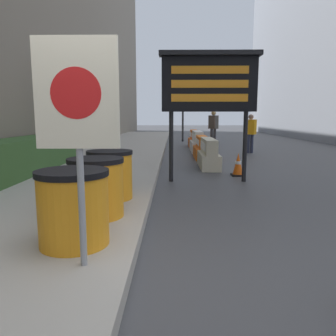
{
  "coord_description": "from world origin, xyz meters",
  "views": [
    {
      "loc": [
        0.38,
        -2.73,
        1.48
      ],
      "look_at": [
        0.25,
        5.52,
        0.2
      ],
      "focal_mm": 35.0,
      "sensor_mm": 36.0,
      "label": 1
    }
  ],
  "objects_px": {
    "warning_sign": "(77,109)",
    "pedestrian_passerby": "(213,125)",
    "barrel_drum_foreground": "(74,207)",
    "jersey_barrier_cream": "(209,155)",
    "barrel_drum_middle": "(96,187)",
    "jersey_barrier_white": "(197,143)",
    "barrel_drum_back": "(110,175)",
    "message_board": "(209,84)",
    "traffic_cone_near": "(238,165)",
    "traffic_light_near_curb": "(183,100)",
    "jersey_barrier_orange_near": "(202,149)",
    "jersey_barrier_orange_far": "(194,139)",
    "pedestrian_worker": "(250,130)"
  },
  "relations": [
    {
      "from": "warning_sign",
      "to": "pedestrian_passerby",
      "type": "relative_size",
      "value": 1.08
    },
    {
      "from": "barrel_drum_foreground",
      "to": "jersey_barrier_cream",
      "type": "relative_size",
      "value": 0.42
    },
    {
      "from": "barrel_drum_middle",
      "to": "jersey_barrier_cream",
      "type": "height_order",
      "value": "barrel_drum_middle"
    },
    {
      "from": "jersey_barrier_white",
      "to": "pedestrian_passerby",
      "type": "height_order",
      "value": "pedestrian_passerby"
    },
    {
      "from": "barrel_drum_foreground",
      "to": "warning_sign",
      "type": "distance_m",
      "value": 1.13
    },
    {
      "from": "barrel_drum_back",
      "to": "message_board",
      "type": "relative_size",
      "value": 0.27
    },
    {
      "from": "traffic_cone_near",
      "to": "pedestrian_passerby",
      "type": "xyz_separation_m",
      "value": [
        0.48,
        9.29,
        0.79
      ]
    },
    {
      "from": "traffic_light_near_curb",
      "to": "jersey_barrier_orange_near",
      "type": "bearing_deg",
      "value": -86.82
    },
    {
      "from": "jersey_barrier_orange_near",
      "to": "traffic_light_near_curb",
      "type": "bearing_deg",
      "value": 93.18
    },
    {
      "from": "barrel_drum_middle",
      "to": "barrel_drum_back",
      "type": "relative_size",
      "value": 1.0
    },
    {
      "from": "barrel_drum_foreground",
      "to": "warning_sign",
      "type": "relative_size",
      "value": 0.4
    },
    {
      "from": "jersey_barrier_cream",
      "to": "jersey_barrier_white",
      "type": "relative_size",
      "value": 0.88
    },
    {
      "from": "jersey_barrier_orange_far",
      "to": "jersey_barrier_white",
      "type": "bearing_deg",
      "value": -90.0
    },
    {
      "from": "traffic_cone_near",
      "to": "message_board",
      "type": "bearing_deg",
      "value": -137.9
    },
    {
      "from": "barrel_drum_foreground",
      "to": "pedestrian_passerby",
      "type": "height_order",
      "value": "pedestrian_passerby"
    },
    {
      "from": "traffic_light_near_curb",
      "to": "pedestrian_passerby",
      "type": "xyz_separation_m",
      "value": [
        1.55,
        -2.68,
        -1.47
      ]
    },
    {
      "from": "jersey_barrier_orange_near",
      "to": "barrel_drum_back",
      "type": "bearing_deg",
      "value": -107.28
    },
    {
      "from": "jersey_barrier_orange_far",
      "to": "pedestrian_worker",
      "type": "xyz_separation_m",
      "value": [
        2.17,
        -2.86,
        0.58
      ]
    },
    {
      "from": "traffic_light_near_curb",
      "to": "jersey_barrier_orange_far",
      "type": "bearing_deg",
      "value": -82.74
    },
    {
      "from": "barrel_drum_foreground",
      "to": "jersey_barrier_cream",
      "type": "distance_m",
      "value": 6.77
    },
    {
      "from": "barrel_drum_back",
      "to": "jersey_barrier_white",
      "type": "relative_size",
      "value": 0.37
    },
    {
      "from": "barrel_drum_back",
      "to": "traffic_light_near_curb",
      "type": "height_order",
      "value": "traffic_light_near_curb"
    },
    {
      "from": "pedestrian_worker",
      "to": "jersey_barrier_cream",
      "type": "bearing_deg",
      "value": -81.58
    },
    {
      "from": "jersey_barrier_white",
      "to": "traffic_light_near_curb",
      "type": "relative_size",
      "value": 0.61
    },
    {
      "from": "pedestrian_passerby",
      "to": "jersey_barrier_orange_near",
      "type": "bearing_deg",
      "value": -48.55
    },
    {
      "from": "traffic_light_near_curb",
      "to": "warning_sign",
      "type": "bearing_deg",
      "value": -94.53
    },
    {
      "from": "warning_sign",
      "to": "traffic_cone_near",
      "type": "bearing_deg",
      "value": 66.06
    },
    {
      "from": "jersey_barrier_orange_near",
      "to": "pedestrian_passerby",
      "type": "bearing_deg",
      "value": 79.22
    },
    {
      "from": "traffic_light_near_curb",
      "to": "jersey_barrier_white",
      "type": "bearing_deg",
      "value": -85.57
    },
    {
      "from": "jersey_barrier_cream",
      "to": "jersey_barrier_white",
      "type": "distance_m",
      "value": 4.57
    },
    {
      "from": "traffic_cone_near",
      "to": "traffic_light_near_curb",
      "type": "height_order",
      "value": "traffic_light_near_curb"
    },
    {
      "from": "barrel_drum_middle",
      "to": "pedestrian_worker",
      "type": "height_order",
      "value": "pedestrian_worker"
    },
    {
      "from": "warning_sign",
      "to": "pedestrian_worker",
      "type": "xyz_separation_m",
      "value": [
        4.02,
        11.0,
        -0.6
      ]
    },
    {
      "from": "barrel_drum_foreground",
      "to": "message_board",
      "type": "xyz_separation_m",
      "value": [
        1.83,
        4.26,
        1.65
      ]
    },
    {
      "from": "jersey_barrier_white",
      "to": "jersey_barrier_orange_far",
      "type": "xyz_separation_m",
      "value": [
        0.0,
        2.35,
        -0.02
      ]
    },
    {
      "from": "barrel_drum_back",
      "to": "pedestrian_passerby",
      "type": "relative_size",
      "value": 0.43
    },
    {
      "from": "barrel_drum_middle",
      "to": "traffic_light_near_curb",
      "type": "relative_size",
      "value": 0.22
    },
    {
      "from": "barrel_drum_back",
      "to": "jersey_barrier_orange_far",
      "type": "distance_m",
      "value": 11.59
    },
    {
      "from": "pedestrian_worker",
      "to": "traffic_light_near_curb",
      "type": "bearing_deg",
      "value": 148.55
    },
    {
      "from": "jersey_barrier_white",
      "to": "traffic_cone_near",
      "type": "distance_m",
      "value": 6.01
    },
    {
      "from": "jersey_barrier_orange_far",
      "to": "traffic_cone_near",
      "type": "relative_size",
      "value": 2.8
    },
    {
      "from": "warning_sign",
      "to": "jersey_barrier_orange_near",
      "type": "height_order",
      "value": "warning_sign"
    },
    {
      "from": "jersey_barrier_orange_near",
      "to": "traffic_cone_near",
      "type": "distance_m",
      "value": 3.66
    },
    {
      "from": "warning_sign",
      "to": "pedestrian_worker",
      "type": "bearing_deg",
      "value": 69.93
    },
    {
      "from": "message_board",
      "to": "pedestrian_passerby",
      "type": "xyz_separation_m",
      "value": [
        1.33,
        10.07,
        -1.13
      ]
    },
    {
      "from": "jersey_barrier_orange_far",
      "to": "traffic_cone_near",
      "type": "bearing_deg",
      "value": -85.84
    },
    {
      "from": "warning_sign",
      "to": "barrel_drum_foreground",
      "type": "bearing_deg",
      "value": 114.29
    },
    {
      "from": "barrel_drum_middle",
      "to": "jersey_barrier_orange_far",
      "type": "bearing_deg",
      "value": 80.49
    },
    {
      "from": "jersey_barrier_orange_far",
      "to": "warning_sign",
      "type": "bearing_deg",
      "value": -97.61
    },
    {
      "from": "warning_sign",
      "to": "jersey_barrier_cream",
      "type": "distance_m",
      "value": 7.28
    }
  ]
}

